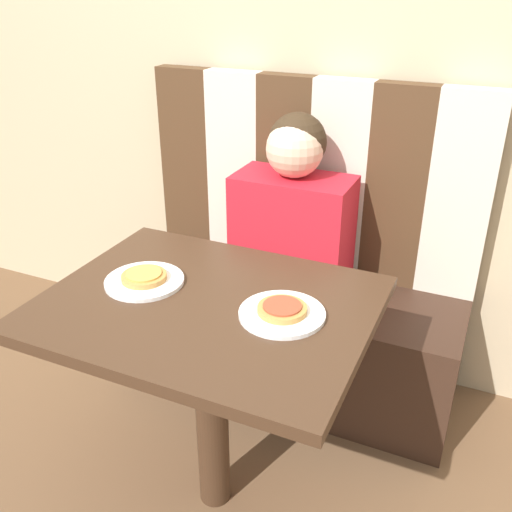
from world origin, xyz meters
TOP-DOWN VIEW (x-y plane):
  - ground_plane at (0.00, 0.00)m, footprint 12.00×12.00m
  - wall_back at (0.00, 0.94)m, footprint 7.00×0.05m
  - booth_seat at (0.00, 0.65)m, footprint 1.32×0.47m
  - booth_backrest at (-0.00, 0.85)m, footprint 1.32×0.07m
  - dining_table at (0.00, 0.00)m, footprint 0.89×0.70m
  - person at (0.00, 0.66)m, footprint 0.43×0.24m
  - plate_left at (-0.21, 0.02)m, footprint 0.23×0.23m
  - plate_right at (0.21, 0.02)m, footprint 0.23×0.23m
  - pizza_left at (-0.21, 0.02)m, footprint 0.13×0.13m
  - pizza_right at (0.21, 0.02)m, footprint 0.13×0.13m

SIDE VIEW (x-z plane):
  - ground_plane at x=0.00m, z-range 0.00..0.00m
  - booth_seat at x=0.00m, z-range 0.00..0.46m
  - dining_table at x=0.00m, z-range 0.27..1.01m
  - plate_left at x=-0.21m, z-range 0.75..0.76m
  - plate_right at x=0.21m, z-range 0.75..0.76m
  - pizza_left at x=-0.21m, z-range 0.76..0.78m
  - pizza_right at x=0.21m, z-range 0.76..0.78m
  - person at x=0.00m, z-range 0.45..1.11m
  - booth_backrest at x=0.00m, z-range 0.46..1.22m
  - wall_back at x=0.00m, z-range 0.00..2.60m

